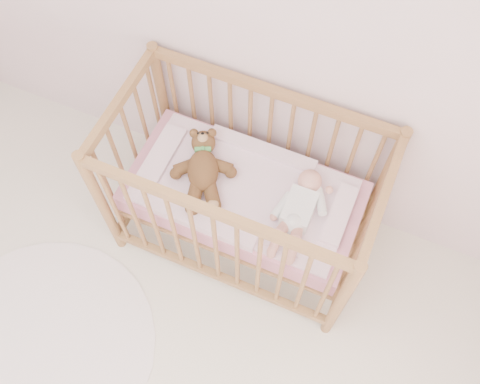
% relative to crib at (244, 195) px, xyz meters
% --- Properties ---
extents(wall_back, '(4.00, 0.02, 2.70)m').
position_rel_crib_xyz_m(wall_back, '(-0.18, 0.40, 0.85)').
color(wall_back, silver).
rests_on(wall_back, floor).
extents(crib, '(1.36, 0.76, 1.00)m').
position_rel_crib_xyz_m(crib, '(0.00, 0.00, 0.00)').
color(crib, '#9E7743').
rests_on(crib, floor).
extents(mattress, '(1.22, 0.62, 0.13)m').
position_rel_crib_xyz_m(mattress, '(0.00, 0.00, -0.01)').
color(mattress, pink).
rests_on(mattress, crib).
extents(blanket, '(1.10, 0.58, 0.06)m').
position_rel_crib_xyz_m(blanket, '(0.00, 0.00, 0.06)').
color(blanket, '#F4A8C6').
rests_on(blanket, mattress).
extents(baby, '(0.27, 0.55, 0.13)m').
position_rel_crib_xyz_m(baby, '(0.31, -0.02, 0.14)').
color(baby, white).
rests_on(baby, blanket).
extents(teddy_bear, '(0.54, 0.61, 0.14)m').
position_rel_crib_xyz_m(teddy_bear, '(-0.22, -0.02, 0.15)').
color(teddy_bear, brown).
rests_on(teddy_bear, blanket).
extents(rug, '(1.26, 1.26, 0.01)m').
position_rel_crib_xyz_m(rug, '(-0.75, -1.08, -0.49)').
color(rug, silver).
rests_on(rug, floor).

